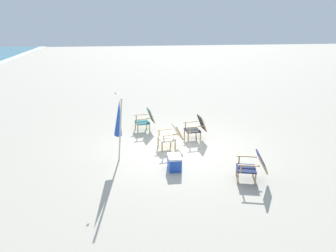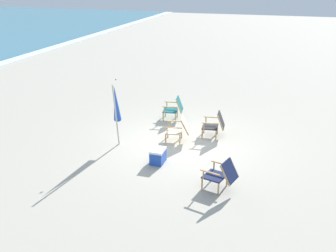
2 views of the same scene
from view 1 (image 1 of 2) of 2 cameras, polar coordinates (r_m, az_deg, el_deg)
name	(u,v)px [view 1 (image 1 of 2)]	position (r m, az deg, el deg)	size (l,w,h in m)	color
ground_plane	(178,149)	(10.49, 1.71, -4.05)	(80.00, 80.00, 0.00)	#B7AF9E
beach_chair_mid_center	(146,119)	(12.10, -3.83, 1.19)	(0.67, 0.76, 0.82)	#196066
beach_chair_front_left	(253,165)	(8.67, 14.62, -6.64)	(0.75, 0.88, 0.78)	#19234C
beach_chair_back_right	(197,127)	(11.27, 5.02, -0.16)	(0.64, 0.74, 0.81)	#28282D
beach_chair_back_left	(171,135)	(10.46, 0.59, -1.60)	(0.68, 0.82, 0.79)	beige
umbrella_furled_blue	(119,119)	(9.18, -8.58, 1.28)	(0.71, 0.36, 2.05)	#B7B2A8
cooler_box	(174,162)	(9.08, 1.12, -6.37)	(0.49, 0.35, 0.40)	blue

